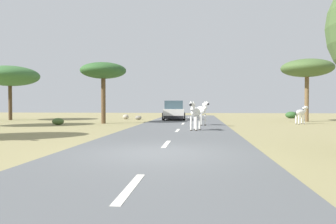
% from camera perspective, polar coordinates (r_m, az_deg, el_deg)
% --- Properties ---
extents(ground_plane, '(90.00, 90.00, 0.00)m').
position_cam_1_polar(ground_plane, '(9.48, -1.98, -7.46)').
color(ground_plane, '#8E8456').
extents(road, '(6.00, 64.00, 0.05)m').
position_cam_1_polar(road, '(9.47, -1.52, -7.32)').
color(road, '#56595B').
rests_on(road, ground_plane).
extents(lane_markings, '(0.16, 56.00, 0.01)m').
position_cam_1_polar(lane_markings, '(8.49, -2.36, -8.15)').
color(lane_markings, silver).
rests_on(lane_markings, road).
extents(zebra_0, '(0.71, 1.67, 1.60)m').
position_cam_1_polar(zebra_0, '(17.39, 4.82, -0.12)').
color(zebra_0, silver).
rests_on(zebra_0, road).
extents(zebra_2, '(1.06, 1.61, 1.64)m').
position_cam_1_polar(zebra_2, '(21.67, 5.92, 0.23)').
color(zebra_2, silver).
rests_on(zebra_2, road).
extents(zebra_3, '(1.28, 1.03, 1.38)m').
position_cam_1_polar(zebra_3, '(25.61, 22.51, -0.15)').
color(zebra_3, silver).
rests_on(zebra_3, ground_plane).
extents(car_0, '(2.26, 4.45, 1.74)m').
position_cam_1_polar(car_0, '(29.54, 1.02, 0.19)').
color(car_0, white).
rests_on(car_0, road).
extents(tree_0, '(4.26, 4.26, 5.26)m').
position_cam_1_polar(tree_0, '(29.68, 23.42, 7.08)').
color(tree_0, brown).
rests_on(tree_0, ground_plane).
extents(tree_1, '(3.46, 3.46, 4.62)m').
position_cam_1_polar(tree_1, '(25.01, -11.40, 7.08)').
color(tree_1, brown).
rests_on(tree_1, ground_plane).
extents(tree_5, '(5.25, 5.25, 4.99)m').
position_cam_1_polar(tree_5, '(33.21, -26.22, 5.72)').
color(tree_5, '#4C3823').
rests_on(tree_5, ground_plane).
extents(bush_0, '(0.82, 0.74, 0.49)m').
position_cam_1_polar(bush_0, '(23.97, -18.91, -1.60)').
color(bush_0, '#425B2D').
rests_on(bush_0, ground_plane).
extents(bush_1, '(1.17, 1.05, 0.70)m').
position_cam_1_polar(bush_1, '(35.86, 20.99, -0.49)').
color(bush_1, '#2D5628').
rests_on(bush_1, ground_plane).
extents(rock_2, '(0.60, 0.57, 0.46)m').
position_cam_1_polar(rock_2, '(31.91, -7.51, -0.85)').
color(rock_2, '#A89E8C').
rests_on(rock_2, ground_plane).
extents(rock_4, '(0.61, 0.46, 0.39)m').
position_cam_1_polar(rock_4, '(30.35, -5.28, -1.02)').
color(rock_4, gray).
rests_on(rock_4, ground_plane).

